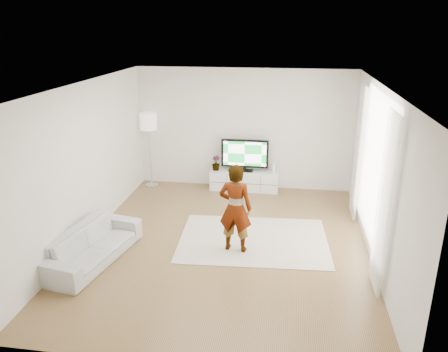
# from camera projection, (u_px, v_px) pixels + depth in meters

# --- Properties ---
(floor) EXTENTS (6.00, 6.00, 0.00)m
(floor) POSITION_uv_depth(u_px,v_px,m) (225.00, 244.00, 7.81)
(floor) COLOR olive
(floor) RESTS_ON ground
(ceiling) EXTENTS (6.00, 6.00, 0.00)m
(ceiling) POSITION_uv_depth(u_px,v_px,m) (225.00, 86.00, 6.88)
(ceiling) COLOR white
(ceiling) RESTS_ON wall_back
(wall_left) EXTENTS (0.02, 6.00, 2.80)m
(wall_left) POSITION_uv_depth(u_px,v_px,m) (85.00, 163.00, 7.70)
(wall_left) COLOR white
(wall_left) RESTS_ON floor
(wall_right) EXTENTS (0.02, 6.00, 2.80)m
(wall_right) POSITION_uv_depth(u_px,v_px,m) (379.00, 177.00, 6.99)
(wall_right) COLOR white
(wall_right) RESTS_ON floor
(wall_back) EXTENTS (5.00, 0.02, 2.80)m
(wall_back) POSITION_uv_depth(u_px,v_px,m) (244.00, 129.00, 10.14)
(wall_back) COLOR white
(wall_back) RESTS_ON floor
(wall_front) EXTENTS (5.00, 0.02, 2.80)m
(wall_front) POSITION_uv_depth(u_px,v_px,m) (182.00, 261.00, 4.55)
(wall_front) COLOR white
(wall_front) RESTS_ON floor
(window) EXTENTS (0.01, 2.60, 2.50)m
(window) POSITION_uv_depth(u_px,v_px,m) (375.00, 169.00, 7.26)
(window) COLOR white
(window) RESTS_ON wall_right
(curtain_near) EXTENTS (0.04, 0.70, 2.60)m
(curtain_near) POSITION_uv_depth(u_px,v_px,m) (384.00, 204.00, 6.09)
(curtain_near) COLOR white
(curtain_near) RESTS_ON floor
(curtain_far) EXTENTS (0.04, 0.70, 2.60)m
(curtain_far) POSITION_uv_depth(u_px,v_px,m) (358.00, 152.00, 8.52)
(curtain_far) COLOR white
(curtain_far) RESTS_ON floor
(media_console) EXTENTS (1.59, 0.45, 0.45)m
(media_console) POSITION_uv_depth(u_px,v_px,m) (244.00, 180.00, 10.31)
(media_console) COLOR white
(media_console) RESTS_ON floor
(television) EXTENTS (1.10, 0.22, 0.76)m
(television) POSITION_uv_depth(u_px,v_px,m) (245.00, 154.00, 10.12)
(television) COLOR black
(television) RESTS_ON media_console
(game_console) EXTENTS (0.07, 0.18, 0.24)m
(game_console) POSITION_uv_depth(u_px,v_px,m) (274.00, 168.00, 10.10)
(game_console) COLOR white
(game_console) RESTS_ON media_console
(potted_plant) EXTENTS (0.23, 0.23, 0.35)m
(potted_plant) POSITION_uv_depth(u_px,v_px,m) (216.00, 163.00, 10.27)
(potted_plant) COLOR #3F7238
(potted_plant) RESTS_ON media_console
(rug) EXTENTS (2.78, 2.07, 0.01)m
(rug) POSITION_uv_depth(u_px,v_px,m) (253.00, 240.00, 7.95)
(rug) COLOR beige
(rug) RESTS_ON floor
(player) EXTENTS (0.60, 0.43, 1.55)m
(player) POSITION_uv_depth(u_px,v_px,m) (235.00, 208.00, 7.35)
(player) COLOR #334772
(player) RESTS_ON rug
(sofa) EXTENTS (1.11, 2.06, 0.57)m
(sofa) POSITION_uv_depth(u_px,v_px,m) (92.00, 245.00, 7.19)
(sofa) COLOR #B8B8B3
(sofa) RESTS_ON floor
(floor_lamp) EXTENTS (0.39, 0.39, 1.78)m
(floor_lamp) POSITION_uv_depth(u_px,v_px,m) (148.00, 125.00, 10.14)
(floor_lamp) COLOR silver
(floor_lamp) RESTS_ON floor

